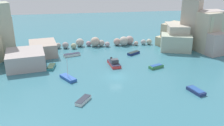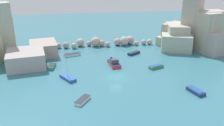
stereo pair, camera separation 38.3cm
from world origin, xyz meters
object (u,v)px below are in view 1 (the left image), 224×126
moored_boat_1 (156,67)px  moored_boat_4 (68,78)px  moored_boat_2 (51,67)px  moored_boat_0 (134,53)px  moored_boat_3 (114,63)px  moored_boat_6 (83,100)px  moored_boat_5 (72,55)px  moored_boat_7 (196,91)px

moored_boat_1 → moored_boat_4: moored_boat_4 is taller
moored_boat_1 → moored_boat_2: bearing=149.7°
moored_boat_0 → moored_boat_1: 10.69m
moored_boat_0 → moored_boat_3: 9.63m
moored_boat_0 → moored_boat_4: (-17.00, -13.49, 0.01)m
moored_boat_3 → moored_boat_4: moored_boat_4 is taller
moored_boat_6 → moored_boat_5: bearing=37.1°
moored_boat_4 → moored_boat_6: bearing=-17.1°
moored_boat_6 → moored_boat_7: moored_boat_7 is taller
moored_boat_4 → moored_boat_2: bearing=177.4°
moored_boat_1 → moored_boat_4: size_ratio=0.83×
moored_boat_6 → moored_boat_7: 20.58m
moored_boat_5 → moored_boat_6: size_ratio=1.23×
moored_boat_7 → moored_boat_6: bearing=74.1°
moored_boat_3 → moored_boat_1: bearing=64.9°
moored_boat_1 → moored_boat_6: moored_boat_1 is taller
moored_boat_1 → moored_boat_6: bearing=-165.0°
moored_boat_2 → moored_boat_4: size_ratio=0.81×
moored_boat_1 → moored_boat_4: 20.04m
moored_boat_6 → moored_boat_7: size_ratio=0.93×
moored_boat_0 → moored_boat_3: moored_boat_3 is taller
moored_boat_6 → moored_boat_2: bearing=54.4°
moored_boat_3 → moored_boat_6: size_ratio=1.46×
moored_boat_5 → moored_boat_3: bearing=123.4°
moored_boat_4 → moored_boat_6: (2.61, -9.70, -0.02)m
moored_boat_0 → moored_boat_2: 21.88m
moored_boat_0 → moored_boat_6: moored_boat_0 is taller
moored_boat_0 → moored_boat_1: bearing=71.3°
moored_boat_6 → moored_boat_1: bearing=-20.1°
moored_boat_2 → moored_boat_6: bearing=29.8°
moored_boat_7 → moored_boat_2: bearing=42.5°
moored_boat_1 → moored_boat_0: bearing=83.3°
moored_boat_2 → moored_boat_6: 17.63m
moored_boat_0 → moored_boat_1: moored_boat_1 is taller
moored_boat_7 → moored_boat_5: bearing=26.3°
moored_boat_2 → moored_boat_5: 9.10m
moored_boat_1 → moored_boat_7: bearing=-96.7°
moored_boat_3 → moored_boat_5: moored_boat_3 is taller
moored_boat_0 → moored_boat_5: 16.15m
moored_boat_1 → moored_boat_2: size_ratio=1.02×
moored_boat_4 → moored_boat_7: 25.04m
moored_boat_5 → moored_boat_2: bearing=42.6°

